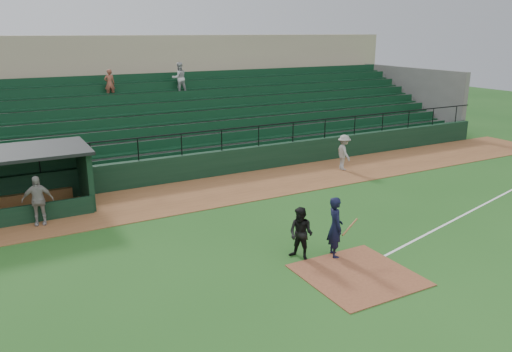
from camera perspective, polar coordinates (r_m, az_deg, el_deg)
ground at (r=15.35m, az=9.13°, el=-9.63°), size 90.00×90.00×0.00m
warning_track at (r=21.73m, az=-3.80°, el=-1.57°), size 40.00×4.00×0.03m
home_plate_dirt at (r=14.66m, az=11.56°, el=-11.00°), size 3.00×3.00×0.03m
foul_line at (r=21.58m, az=24.23°, el=-3.18°), size 17.49×4.44×0.01m
stadium_structure at (r=28.93m, az=-11.07°, el=7.29°), size 38.00×13.08×6.40m
batter_at_plate at (r=15.32m, az=9.04°, el=-5.78°), size 1.12×0.81×1.90m
umpire at (r=15.09m, az=5.16°, el=-6.58°), size 0.91×0.99×1.62m
runner at (r=24.95m, az=10.00°, el=2.67°), size 0.90×1.25×1.75m
dugout_player_a at (r=19.15m, az=-23.67°, el=-2.57°), size 1.11×0.63×1.79m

